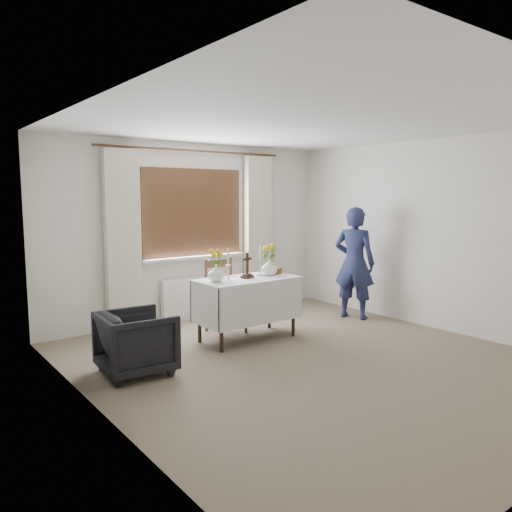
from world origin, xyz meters
The scene contains 12 objects.
ground centered at (0.00, 0.00, 0.00)m, with size 5.00×5.00×0.00m, color #7E7257.
altar_table centered at (-0.06, 1.10, 0.38)m, with size 1.24×0.64×0.76m, color white.
wooden_chair centered at (-0.08, 1.54, 0.47)m, with size 0.44×0.44×0.94m, color #4F2A1B, non-canonical shape.
armchair centered at (-1.64, 0.82, 0.32)m, with size 0.68×0.69×0.63m, color black.
person centered at (1.80, 1.04, 0.80)m, with size 0.59×0.39×1.61m, color navy.
radiator centered at (0.00, 2.42, 0.30)m, with size 1.10×0.10×0.60m, color white.
wooden_cross centered at (-0.05, 1.11, 0.92)m, with size 0.15×0.10×0.31m, color black, non-canonical shape.
candlestick_left centered at (-0.33, 1.12, 0.95)m, with size 0.11×0.11×0.38m, color silver, non-canonical shape.
candlestick_right centered at (0.18, 1.15, 0.96)m, with size 0.11×0.11×0.39m, color silver, non-canonical shape.
flower_vase_left centered at (-0.48, 1.14, 0.86)m, with size 0.19×0.19×0.20m, color white.
flower_vase_right centered at (0.30, 1.11, 0.87)m, with size 0.20×0.20×0.21m, color white.
wicker_basket centered at (0.45, 1.21, 0.80)m, with size 0.20×0.20×0.08m, color brown.
Camera 1 is at (-3.60, -3.73, 1.78)m, focal length 35.00 mm.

